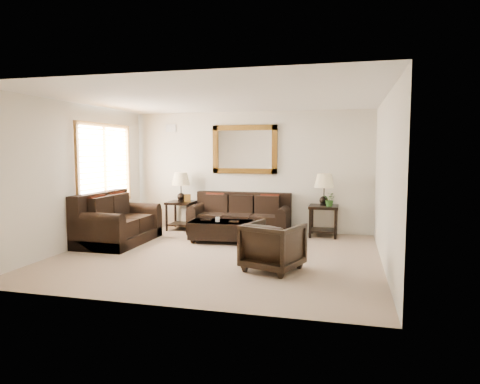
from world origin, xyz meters
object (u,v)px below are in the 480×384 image
(end_table_left, at_px, (181,193))
(armchair, at_px, (273,244))
(sofa, at_px, (240,219))
(coffee_table, at_px, (221,229))
(loveseat, at_px, (116,224))
(end_table_right, at_px, (324,196))

(end_table_left, xyz_separation_m, armchair, (2.63, -2.83, -0.45))
(sofa, height_order, coffee_table, sofa)
(loveseat, distance_m, coffee_table, 2.09)
(sofa, distance_m, end_table_left, 1.53)
(end_table_right, distance_m, armchair, 2.93)
(armchair, bearing_deg, end_table_right, -82.92)
(end_table_left, xyz_separation_m, coffee_table, (1.28, -1.09, -0.60))
(end_table_left, distance_m, coffee_table, 1.79)
(end_table_right, relative_size, armchair, 1.64)
(loveseat, bearing_deg, end_table_left, -23.94)
(loveseat, xyz_separation_m, coffee_table, (2.02, 0.56, -0.11))
(end_table_left, bearing_deg, coffee_table, -40.22)
(armchair, bearing_deg, end_table_left, -27.98)
(sofa, distance_m, armchair, 3.00)
(loveseat, xyz_separation_m, end_table_left, (0.73, 1.65, 0.49))
(sofa, height_order, armchair, sofa)
(end_table_right, bearing_deg, sofa, -177.34)
(loveseat, height_order, armchair, loveseat)
(coffee_table, distance_m, armchair, 2.21)
(coffee_table, bearing_deg, end_table_left, 136.70)
(coffee_table, bearing_deg, end_table_right, 25.95)
(loveseat, relative_size, end_table_left, 1.35)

